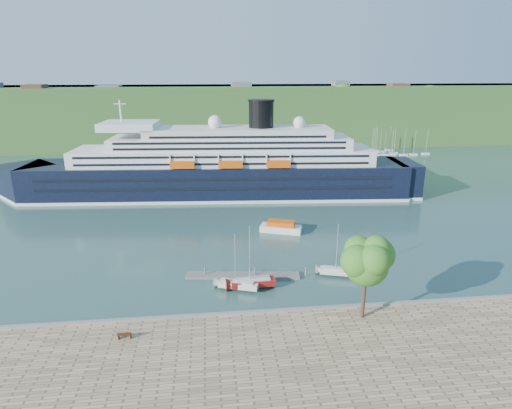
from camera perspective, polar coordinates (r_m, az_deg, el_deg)
name	(u,v)px	position (r m, az deg, el deg)	size (l,w,h in m)	color
ground	(253,319)	(57.01, -0.42, -15.01)	(400.00, 400.00, 0.00)	#2C4F4C
far_hillside	(218,114)	(193.78, -5.09, 11.91)	(400.00, 50.00, 24.00)	#2F5321
quay_coping	(253,312)	(56.24, -0.40, -14.13)	(220.00, 0.50, 0.30)	slate
cruise_ship	(216,149)	(107.09, -5.39, 7.39)	(106.77, 15.55, 23.98)	black
park_bench	(125,334)	(53.69, -17.12, -16.23)	(1.62, 0.66, 1.04)	#472114
promenade_tree	(366,274)	(54.28, 14.39, -9.01)	(7.15, 7.15, 11.84)	#27651A
floating_pontoon	(243,275)	(67.26, -1.79, -9.43)	(17.59, 2.15, 0.39)	slate
sailboat_white_near	(238,264)	(61.79, -2.39, -7.92)	(6.41, 1.78, 8.28)	silver
sailboat_red	(253,259)	(61.96, -0.39, -7.33)	(7.16, 1.99, 9.25)	maroon
sailboat_white_far	(340,252)	(66.95, 11.11, -6.21)	(6.35, 1.76, 8.20)	silver
tender_launch	(281,226)	(84.66, 3.35, -2.94)	(8.17, 2.79, 2.26)	#D6500C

